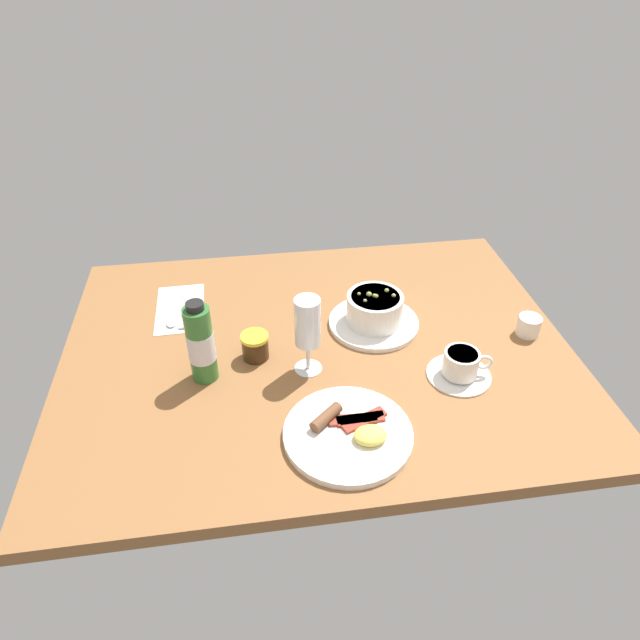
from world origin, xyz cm
name	(u,v)px	position (x,y,z in cm)	size (l,w,h in cm)	color
ground_plane	(317,351)	(0.00, 0.00, -1.50)	(110.00, 84.00, 3.00)	brown
porridge_bowl	(374,312)	(-13.93, -5.83, 3.76)	(20.61, 20.61, 8.73)	white
cutlery_setting	(180,309)	(30.66, -18.36, 0.26)	(11.57, 20.18, 0.90)	white
coffee_cup	(461,366)	(-27.54, 13.72, 2.65)	(13.16, 13.16, 6.05)	white
creamer_jug	(528,325)	(-47.40, 2.33, 2.35)	(6.03, 5.10, 5.19)	white
wine_glass	(308,326)	(2.91, 7.01, 11.27)	(5.79, 5.79, 17.43)	white
jam_jar	(255,346)	(13.51, 1.64, 2.93)	(5.92, 5.92, 5.79)	#3A2612
sauce_bottle_green	(201,344)	(24.04, 6.38, 8.60)	(5.42, 5.42, 18.38)	#337233
breakfast_plate	(349,433)	(-2.08, 26.61, 0.94)	(23.68, 23.68, 3.70)	white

